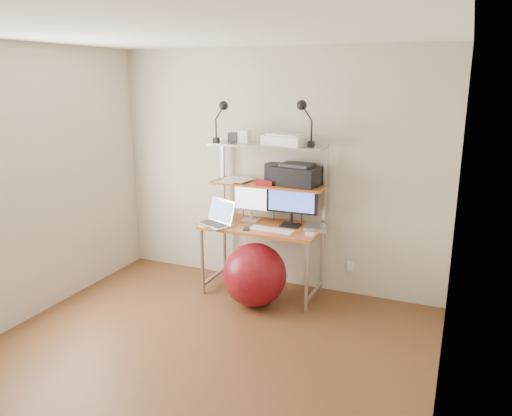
{
  "coord_description": "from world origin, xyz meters",
  "views": [
    {
      "loc": [
        1.83,
        -3.05,
        2.19
      ],
      "look_at": [
        0.05,
        1.15,
        1.0
      ],
      "focal_mm": 35.0,
      "sensor_mm": 36.0,
      "label": 1
    }
  ],
  "objects": [
    {
      "name": "exercise_ball",
      "position": [
        0.03,
        1.16,
        0.31
      ],
      "size": [
        0.63,
        0.63,
        0.63
      ],
      "primitive_type": "sphere",
      "color": "maroon",
      "rests_on": "floor"
    },
    {
      "name": "clip_lamp_right",
      "position": [
        0.38,
        1.53,
        1.87
      ],
      "size": [
        0.18,
        0.1,
        0.44
      ],
      "color": "black",
      "rests_on": "top_shelf"
    },
    {
      "name": "keyboard",
      "position": [
        0.15,
        1.32,
        0.75
      ],
      "size": [
        0.45,
        0.16,
        0.01
      ],
      "primitive_type": "cube",
      "rotation": [
        0.0,
        0.0,
        -0.07
      ],
      "color": "silver",
      "rests_on": "desktop"
    },
    {
      "name": "room",
      "position": [
        0.0,
        0.0,
        1.25
      ],
      "size": [
        3.6,
        3.6,
        3.6
      ],
      "color": "brown",
      "rests_on": "ground"
    },
    {
      "name": "mac_mini",
      "position": [
        0.54,
        1.5,
        0.76
      ],
      "size": [
        0.27,
        0.27,
        0.04
      ],
      "primitive_type": "cube",
      "rotation": [
        0.0,
        0.0,
        0.25
      ],
      "color": "silver",
      "rests_on": "desktop"
    },
    {
      "name": "laptop",
      "position": [
        -0.43,
        1.3,
        0.79
      ],
      "size": [
        0.46,
        0.42,
        0.32
      ],
      "rotation": [
        0.0,
        0.0,
        -0.43
      ],
      "color": "silver",
      "rests_on": "desktop"
    },
    {
      "name": "monitor_silver",
      "position": [
        -0.17,
        1.56,
        0.97
      ],
      "size": [
        0.38,
        0.14,
        0.43
      ],
      "rotation": [
        0.0,
        0.0,
        0.03
      ],
      "color": "silver",
      "rests_on": "desktop"
    },
    {
      "name": "box_white",
      "position": [
        -0.25,
        1.57,
        1.62
      ],
      "size": [
        0.11,
        0.1,
        0.13
      ],
      "primitive_type": "cube",
      "rotation": [
        0.0,
        0.0,
        -0.04
      ],
      "color": "silver",
      "rests_on": "top_shelf"
    },
    {
      "name": "nas_cube",
      "position": [
        0.06,
        1.59,
        1.26
      ],
      "size": [
        0.16,
        0.16,
        0.21
      ],
      "primitive_type": "cube",
      "rotation": [
        0.0,
        0.0,
        -0.12
      ],
      "color": "black",
      "rests_on": "mid_shelf"
    },
    {
      "name": "box_grey",
      "position": [
        -0.37,
        1.58,
        1.6
      ],
      "size": [
        0.11,
        0.11,
        0.1
      ],
      "primitive_type": "cube",
      "rotation": [
        0.0,
        0.0,
        0.08
      ],
      "color": "#2F2F31",
      "rests_on": "top_shelf"
    },
    {
      "name": "mouse",
      "position": [
        0.54,
        1.31,
        0.75
      ],
      "size": [
        0.09,
        0.06,
        0.02
      ],
      "primitive_type": "cube",
      "rotation": [
        0.0,
        0.0,
        0.09
      ],
      "color": "silver",
      "rests_on": "desktop"
    },
    {
      "name": "scanner",
      "position": [
        0.2,
        1.57,
        1.6
      ],
      "size": [
        0.47,
        0.35,
        0.11
      ],
      "rotation": [
        0.0,
        0.0,
        -0.2
      ],
      "color": "silver",
      "rests_on": "top_shelf"
    },
    {
      "name": "monitor_black",
      "position": [
        0.27,
        1.55,
        1.01
      ],
      "size": [
        0.53,
        0.15,
        0.53
      ],
      "rotation": [
        0.0,
        0.0,
        0.02
      ],
      "color": "black",
      "rests_on": "desktop"
    },
    {
      "name": "clip_lamp_left",
      "position": [
        -0.45,
        1.47,
        1.86
      ],
      "size": [
        0.17,
        0.09,
        0.42
      ],
      "color": "black",
      "rests_on": "top_shelf"
    },
    {
      "name": "red_box",
      "position": [
        0.0,
        1.48,
        1.17
      ],
      "size": [
        0.19,
        0.16,
        0.05
      ],
      "primitive_type": "cube",
      "rotation": [
        0.0,
        0.0,
        0.33
      ],
      "color": "red",
      "rests_on": "mid_shelf"
    },
    {
      "name": "wall_outlet",
      "position": [
        0.85,
        1.79,
        0.3
      ],
      "size": [
        0.08,
        0.01,
        0.12
      ],
      "primitive_type": "cube",
      "color": "silver",
      "rests_on": "room"
    },
    {
      "name": "computer_desk",
      "position": [
        0.0,
        1.5,
        0.96
      ],
      "size": [
        1.2,
        0.6,
        1.57
      ],
      "color": "#B96124",
      "rests_on": "ground"
    },
    {
      "name": "paper_stack",
      "position": [
        -0.36,
        1.57,
        1.16
      ],
      "size": [
        0.38,
        0.41,
        0.02
      ],
      "color": "white",
      "rests_on": "mid_shelf"
    },
    {
      "name": "printer",
      "position": [
        0.3,
        1.61,
        1.25
      ],
      "size": [
        0.5,
        0.38,
        0.22
      ],
      "rotation": [
        0.0,
        0.0,
        -0.14
      ],
      "color": "black",
      "rests_on": "mid_shelf"
    },
    {
      "name": "phone",
      "position": [
        -0.09,
        1.27,
        0.74
      ],
      "size": [
        0.08,
        0.12,
        0.01
      ],
      "primitive_type": "cube",
      "rotation": [
        0.0,
        0.0,
        0.21
      ],
      "color": "black",
      "rests_on": "desktop"
    }
  ]
}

